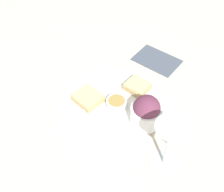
{
  "coord_description": "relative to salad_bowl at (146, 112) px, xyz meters",
  "views": [
    {
      "loc": [
        0.43,
        -0.38,
        0.67
      ],
      "look_at": [
        0.0,
        0.0,
        0.03
      ],
      "focal_mm": 45.0,
      "sensor_mm": 36.0,
      "label": 1
    }
  ],
  "objects": [
    {
      "name": "cheese_toast_far",
      "position": [
        -0.11,
        0.07,
        -0.03
      ],
      "size": [
        0.08,
        0.07,
        0.03
      ],
      "color": "tan",
      "rests_on": "dinner_plate"
    },
    {
      "name": "ground_plane",
      "position": [
        -0.12,
        -0.02,
        -0.06
      ],
      "size": [
        4.0,
        4.0,
        0.0
      ],
      "primitive_type": "plane",
      "color": "beige"
    },
    {
      "name": "cheese_toast_near",
      "position": [
        -0.17,
        -0.07,
        -0.03
      ],
      "size": [
        0.09,
        0.08,
        0.03
      ],
      "color": "tan",
      "rests_on": "dinner_plate"
    },
    {
      "name": "napkin",
      "position": [
        -0.17,
        0.24,
        -0.05
      ],
      "size": [
        0.18,
        0.14,
        0.01
      ],
      "color": "#4C5666",
      "rests_on": "ground_plane"
    },
    {
      "name": "wine_glass",
      "position": [
        0.12,
        -0.05,
        0.05
      ],
      "size": [
        0.08,
        0.08,
        0.16
      ],
      "color": "silver",
      "rests_on": "ground_plane"
    },
    {
      "name": "sauce_ramekin",
      "position": [
        -0.1,
        -0.02,
        -0.03
      ],
      "size": [
        0.06,
        0.06,
        0.03
      ],
      "color": "white",
      "rests_on": "dinner_plate"
    },
    {
      "name": "salad_bowl",
      "position": [
        0.0,
        0.0,
        0.0
      ],
      "size": [
        0.09,
        0.09,
        0.1
      ],
      "color": "white",
      "rests_on": "dinner_plate"
    },
    {
      "name": "dinner_plate",
      "position": [
        -0.12,
        -0.02,
        -0.05
      ],
      "size": [
        0.3,
        0.3,
        0.01
      ],
      "color": "white",
      "rests_on": "ground_plane"
    },
    {
      "name": "fork",
      "position": [
        -0.37,
        0.11,
        -0.05
      ],
      "size": [
        0.18,
        0.06,
        0.01
      ],
      "color": "silver",
      "rests_on": "ground_plane"
    }
  ]
}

